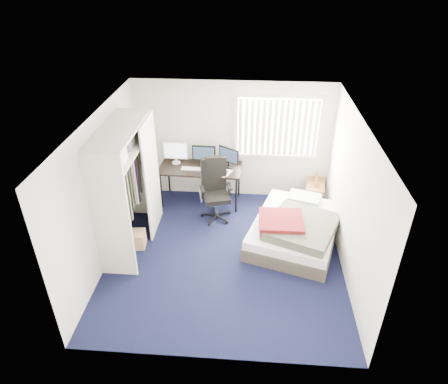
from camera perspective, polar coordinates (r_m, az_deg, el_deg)
ground at (r=7.12m, az=0.12°, el=-8.95°), size 4.20×4.20×0.00m
room_shell at (r=6.26m, az=0.14°, el=1.69°), size 4.20×4.20×4.20m
window_assembly at (r=8.07m, az=7.70°, el=9.12°), size 1.72×0.09×1.32m
closet at (r=6.87m, az=-13.74°, el=2.11°), size 0.64×1.84×2.22m
desk at (r=8.17m, az=-3.34°, el=3.77°), size 1.69×0.84×1.28m
office_chair at (r=7.84m, az=-1.27°, el=-0.45°), size 0.73×0.73×1.25m
footstool at (r=8.51m, az=-2.63°, el=-0.08°), size 0.33×0.28×0.23m
nightstand at (r=8.49m, az=12.93°, el=1.02°), size 0.47×0.77×0.68m
bed at (r=7.39m, az=10.17°, el=-5.15°), size 1.94×2.26×0.64m
pine_box at (r=7.41m, az=-12.72°, el=-6.59°), size 0.42×0.33×0.30m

